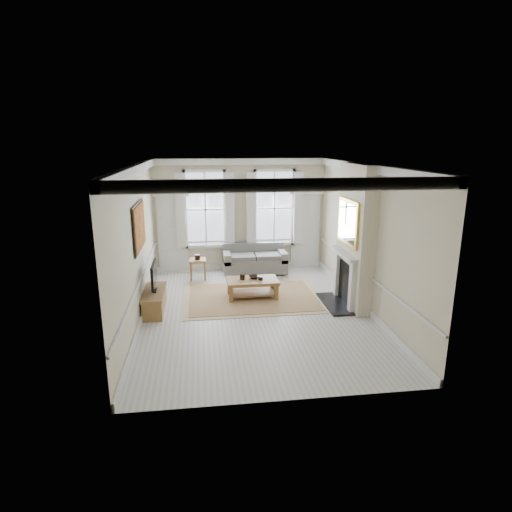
{
  "coord_description": "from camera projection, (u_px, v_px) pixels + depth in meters",
  "views": [
    {
      "loc": [
        -1.21,
        -9.29,
        3.87
      ],
      "look_at": [
        0.07,
        0.4,
        1.25
      ],
      "focal_mm": 30.0,
      "sensor_mm": 36.0,
      "label": 1
    }
  ],
  "objects": [
    {
      "name": "back_wall",
      "position": [
        240.0,
        215.0,
        13.06
      ],
      "size": [
        5.2,
        0.0,
        5.2
      ],
      "primitive_type": "plane",
      "rotation": [
        1.57,
        0.0,
        0.0
      ],
      "color": "beige",
      "rests_on": "floor"
    },
    {
      "name": "painting",
      "position": [
        139.0,
        226.0,
        9.49
      ],
      "size": [
        0.05,
        1.66,
        1.06
      ],
      "primitive_type": "cube",
      "color": "#BE7920",
      "rests_on": "left_wall"
    },
    {
      "name": "fireplace",
      "position": [
        344.0,
        276.0,
        10.33
      ],
      "size": [
        0.21,
        1.45,
        1.33
      ],
      "color": "silver",
      "rests_on": "floor"
    },
    {
      "name": "coffee_table",
      "position": [
        252.0,
        283.0,
        10.87
      ],
      "size": [
        1.31,
        0.77,
        0.49
      ],
      "rotation": [
        0.0,
        0.0,
        0.01
      ],
      "color": "brown",
      "rests_on": "rug"
    },
    {
      "name": "door_right",
      "position": [
        305.0,
        231.0,
        13.42
      ],
      "size": [
        0.9,
        0.08,
        2.3
      ],
      "primitive_type": "cube",
      "color": "silver",
      "rests_on": "floor"
    },
    {
      "name": "tv",
      "position": [
        154.0,
        275.0,
        9.9
      ],
      "size": [
        0.08,
        0.9,
        0.68
      ],
      "color": "black",
      "rests_on": "tv_stand"
    },
    {
      "name": "window_left",
      "position": [
        205.0,
        209.0,
        12.83
      ],
      "size": [
        1.26,
        0.2,
        2.2
      ],
      "primitive_type": null,
      "color": "#B2BCC6",
      "rests_on": "back_wall"
    },
    {
      "name": "ceiling",
      "position": [
        255.0,
        164.0,
        9.17
      ],
      "size": [
        7.2,
        7.2,
        0.0
      ],
      "primitive_type": "plane",
      "rotation": [
        3.14,
        0.0,
        0.0
      ],
      "color": "white",
      "rests_on": "back_wall"
    },
    {
      "name": "left_wall",
      "position": [
        137.0,
        245.0,
        9.28
      ],
      "size": [
        0.0,
        7.2,
        7.2
      ],
      "primitive_type": "plane",
      "rotation": [
        1.57,
        0.0,
        1.57
      ],
      "color": "beige",
      "rests_on": "floor"
    },
    {
      "name": "door_left",
      "position": [
        173.0,
        235.0,
        12.9
      ],
      "size": [
        0.9,
        0.08,
        2.3
      ],
      "primitive_type": "cube",
      "color": "silver",
      "rests_on": "floor"
    },
    {
      "name": "floor",
      "position": [
        255.0,
        312.0,
        10.05
      ],
      "size": [
        7.2,
        7.2,
        0.0
      ],
      "primitive_type": "plane",
      "color": "#B7B5AD",
      "rests_on": "ground"
    },
    {
      "name": "chimney_breast",
      "position": [
        356.0,
        236.0,
        10.11
      ],
      "size": [
        0.35,
        1.7,
        3.38
      ],
      "primitive_type": "cube",
      "color": "beige",
      "rests_on": "floor"
    },
    {
      "name": "side_table",
      "position": [
        198.0,
        263.0,
        12.39
      ],
      "size": [
        0.48,
        0.48,
        0.58
      ],
      "rotation": [
        0.0,
        0.0,
        0.02
      ],
      "color": "brown",
      "rests_on": "floor"
    },
    {
      "name": "ceramic_pot_b",
      "position": [
        260.0,
        278.0,
        10.81
      ],
      "size": [
        0.12,
        0.12,
        0.09
      ],
      "primitive_type": "cylinder",
      "color": "black",
      "rests_on": "coffee_table"
    },
    {
      "name": "tv_stand",
      "position": [
        155.0,
        301.0,
        10.06
      ],
      "size": [
        0.44,
        1.38,
        0.49
      ],
      "primitive_type": "cube",
      "color": "brown",
      "rests_on": "floor"
    },
    {
      "name": "sofa",
      "position": [
        254.0,
        261.0,
        12.98
      ],
      "size": [
        1.88,
        0.92,
        0.87
      ],
      "color": "#5B5B59",
      "rests_on": "floor"
    },
    {
      "name": "mirror",
      "position": [
        348.0,
        222.0,
        9.99
      ],
      "size": [
        0.06,
        1.26,
        1.06
      ],
      "primitive_type": "cube",
      "color": "gold",
      "rests_on": "chimney_breast"
    },
    {
      "name": "window_right",
      "position": [
        274.0,
        208.0,
        13.09
      ],
      "size": [
        1.26,
        0.2,
        2.2
      ],
      "primitive_type": null,
      "color": "#B2BCC6",
      "rests_on": "back_wall"
    },
    {
      "name": "rug",
      "position": [
        252.0,
        297.0,
        10.97
      ],
      "size": [
        3.5,
        2.6,
        0.02
      ],
      "primitive_type": "cube",
      "color": "#AB8158",
      "rests_on": "floor"
    },
    {
      "name": "hearth",
      "position": [
        335.0,
        304.0,
        10.49
      ],
      "size": [
        0.55,
        1.5,
        0.05
      ],
      "primitive_type": "cube",
      "color": "black",
      "rests_on": "floor"
    },
    {
      "name": "right_wall",
      "position": [
        366.0,
        238.0,
        9.94
      ],
      "size": [
        0.0,
        7.2,
        7.2
      ],
      "primitive_type": "plane",
      "rotation": [
        1.57,
        0.0,
        -1.57
      ],
      "color": "beige",
      "rests_on": "floor"
    },
    {
      "name": "ceramic_pot_a",
      "position": [
        242.0,
        277.0,
        10.85
      ],
      "size": [
        0.13,
        0.13,
        0.13
      ],
      "primitive_type": "cylinder",
      "color": "black",
      "rests_on": "coffee_table"
    },
    {
      "name": "bowl",
      "position": [
        254.0,
        277.0,
        10.94
      ],
      "size": [
        0.31,
        0.31,
        0.07
      ],
      "primitive_type": "imported",
      "rotation": [
        0.0,
        0.0,
        0.16
      ],
      "color": "black",
      "rests_on": "coffee_table"
    }
  ]
}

